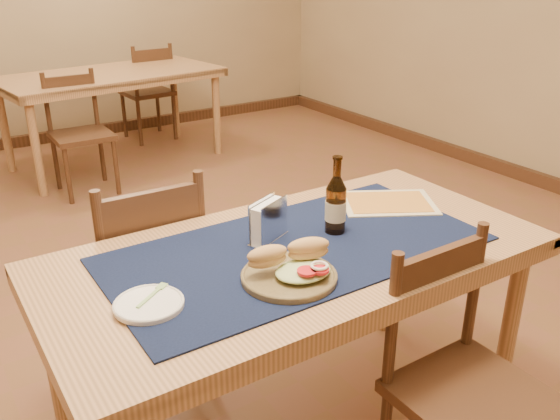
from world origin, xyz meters
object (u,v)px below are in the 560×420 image
napkin_holder (268,221)px  beer_bottle (336,205)px  chair_main_far (145,276)px  chair_main_near (465,385)px  back_table (111,83)px  sandwich_plate (292,270)px  main_table (297,272)px

napkin_holder → beer_bottle: bearing=-17.4°
chair_main_far → chair_main_near: 1.22m
back_table → chair_main_near: (-0.24, -3.87, -0.21)m
chair_main_near → sandwich_plate: chair_main_near is taller
chair_main_near → sandwich_plate: size_ratio=3.14×
back_table → chair_main_far: size_ratio=1.97×
back_table → napkin_holder: size_ratio=10.82×
back_table → beer_bottle: beer_bottle is taller
back_table → napkin_holder: (-0.54, -3.26, 0.15)m
back_table → beer_bottle: 3.35m
chair_main_far → sandwich_plate: bearing=-75.4°
sandwich_plate → napkin_holder: 0.27m
sandwich_plate → napkin_holder: bearing=73.0°
sandwich_plate → beer_bottle: 0.36m
main_table → napkin_holder: (-0.05, 0.10, 0.15)m
chair_main_near → sandwich_plate: 0.61m
chair_main_near → beer_bottle: size_ratio=3.32×
back_table → sandwich_plate: bearing=-100.0°
beer_bottle → napkin_holder: beer_bottle is taller
sandwich_plate → chair_main_far: bearing=104.6°
sandwich_plate → napkin_holder: napkin_holder is taller
back_table → chair_main_far: 2.90m
main_table → back_table: 3.40m
main_table → beer_bottle: bearing=10.2°
main_table → back_table: (0.49, 3.36, 0.00)m
sandwich_plate → back_table: bearing=80.0°
chair_main_far → main_table: bearing=-61.6°
main_table → napkin_holder: napkin_holder is taller
beer_bottle → back_table: bearing=84.5°
chair_main_far → beer_bottle: bearing=-48.3°
chair_main_near → sandwich_plate: bearing=136.3°
back_table → chair_main_far: chair_main_far is taller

